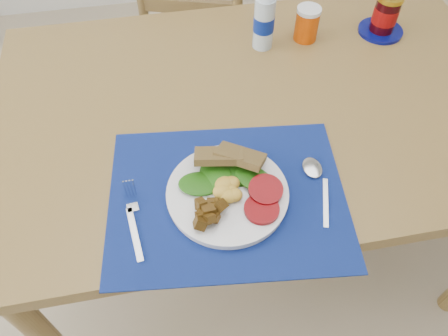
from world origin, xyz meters
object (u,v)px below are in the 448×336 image
chair_far (196,22)px  jam_on_saucer (385,17)px  water_bottle (264,19)px  breakfast_plate (225,193)px  juice_glass (307,25)px

chair_far → jam_on_saucer: (0.51, -0.46, 0.25)m
chair_far → jam_on_saucer: bearing=155.3°
water_bottle → jam_on_saucer: size_ratio=1.51×
chair_far → water_bottle: chair_far is taller
chair_far → jam_on_saucer: chair_far is taller
chair_far → breakfast_plate: size_ratio=4.14×
juice_glass → jam_on_saucer: bearing=-2.9°
breakfast_plate → water_bottle: bearing=86.3°
breakfast_plate → water_bottle: water_bottle is taller
water_bottle → juice_glass: (0.13, 0.01, -0.04)m
breakfast_plate → jam_on_saucer: 0.78m
juice_glass → chair_far: bearing=121.7°
water_bottle → juice_glass: 0.14m
chair_far → jam_on_saucer: 0.73m
breakfast_plate → juice_glass: size_ratio=2.75×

